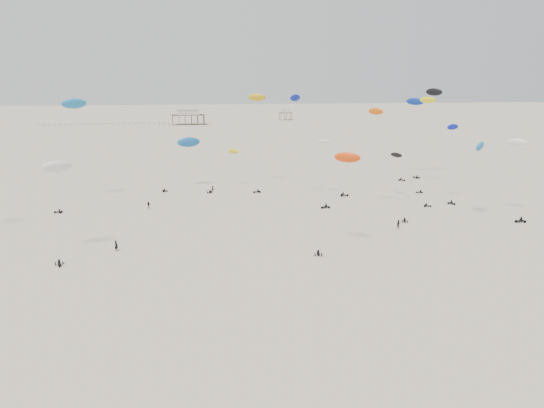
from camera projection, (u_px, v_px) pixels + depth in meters
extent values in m
plane|color=beige|center=(222.00, 156.00, 200.24)|extent=(900.00, 900.00, 0.00)
cube|color=brown|center=(188.00, 115.00, 341.18)|extent=(21.00, 13.00, 0.30)
cube|color=silver|center=(188.00, 112.00, 340.79)|extent=(14.00, 8.40, 3.20)
cube|color=#B2B2AD|center=(188.00, 109.00, 340.39)|extent=(15.00, 9.00, 0.30)
cube|color=brown|center=(286.00, 113.00, 381.72)|extent=(9.00, 7.00, 0.30)
cube|color=silver|center=(286.00, 111.00, 381.41)|extent=(5.60, 4.20, 2.40)
cube|color=#B2B2AD|center=(286.00, 109.00, 381.11)|extent=(6.00, 4.50, 0.30)
cube|color=black|center=(105.00, 123.00, 333.70)|extent=(80.00, 0.10, 0.10)
cylinder|color=gray|center=(222.00, 171.00, 137.66)|extent=(0.03, 0.03, 13.80)
ellipsoid|color=yellow|center=(234.00, 151.00, 141.37)|extent=(3.28, 2.87, 1.58)
cylinder|color=gray|center=(532.00, 185.00, 105.53)|extent=(0.03, 0.03, 20.18)
ellipsoid|color=white|center=(517.00, 143.00, 111.07)|extent=(4.13, 3.88, 2.04)
cylinder|color=gray|center=(452.00, 165.00, 121.85)|extent=(0.03, 0.03, 16.68)
ellipsoid|color=#0D18B2|center=(453.00, 127.00, 122.12)|extent=(3.37, 1.83, 1.56)
cylinder|color=gray|center=(58.00, 216.00, 83.26)|extent=(0.03, 0.03, 14.78)
ellipsoid|color=silver|center=(57.00, 167.00, 85.22)|extent=(5.11, 3.33, 2.37)
cylinder|color=gray|center=(390.00, 164.00, 110.79)|extent=(0.03, 0.03, 24.53)
ellipsoid|color=#EC5E0C|center=(376.00, 111.00, 115.10)|extent=(3.39, 3.71, 1.81)
cylinder|color=gray|center=(409.00, 141.00, 152.70)|extent=(0.03, 0.03, 23.14)
ellipsoid|color=#0C2B9D|center=(415.00, 101.00, 155.17)|extent=(5.62, 5.04, 2.69)
cylinder|color=gray|center=(334.00, 169.00, 130.13)|extent=(0.03, 0.03, 13.05)
ellipsoid|color=white|center=(324.00, 142.00, 130.15)|extent=(3.19, 1.62, 1.54)
cylinder|color=gray|center=(425.00, 135.00, 154.68)|extent=(0.03, 0.03, 24.51)
ellipsoid|color=black|center=(434.00, 92.00, 155.32)|extent=(4.80, 5.41, 2.61)
cylinder|color=gray|center=(424.00, 146.00, 136.89)|extent=(0.03, 0.03, 24.54)
ellipsoid|color=#FFF215|center=(428.00, 100.00, 139.91)|extent=(4.69, 4.84, 2.28)
cylinder|color=gray|center=(257.00, 144.00, 137.25)|extent=(0.03, 0.03, 24.74)
ellipsoid|color=gold|center=(257.00, 97.00, 140.24)|extent=(5.39, 4.12, 2.48)
cylinder|color=gray|center=(411.00, 180.00, 123.54)|extent=(0.03, 0.03, 15.16)
ellipsoid|color=black|center=(396.00, 155.00, 127.82)|extent=(2.99, 3.51, 1.61)
cylinder|color=gray|center=(310.00, 152.00, 120.56)|extent=(0.03, 0.03, 25.73)
ellipsoid|color=#0C1DA6|center=(295.00, 98.00, 123.14)|extent=(3.61, 3.33, 1.78)
cylinder|color=gray|center=(500.00, 184.00, 106.71)|extent=(0.03, 0.03, 15.79)
ellipsoid|color=#1769AF|center=(480.00, 146.00, 107.27)|extent=(4.45, 4.96, 2.39)
cylinder|color=gray|center=(177.00, 167.00, 137.55)|extent=(0.03, 0.03, 13.52)
ellipsoid|color=#165AA8|center=(189.00, 142.00, 139.51)|extent=(6.32, 3.15, 2.92)
cylinder|color=gray|center=(333.00, 206.00, 86.91)|extent=(0.03, 0.03, 15.48)
ellipsoid|color=#FF440D|center=(347.00, 157.00, 87.52)|extent=(4.78, 3.87, 2.23)
cylinder|color=gray|center=(67.00, 157.00, 117.93)|extent=(0.03, 0.03, 25.11)
ellipsoid|color=#1874B5|center=(74.00, 104.00, 122.11)|extent=(6.20, 4.52, 2.87)
imported|color=black|center=(117.00, 251.00, 88.32)|extent=(0.95, 0.91, 2.16)
imported|color=black|center=(398.00, 229.00, 101.70)|extent=(1.01, 0.63, 1.99)
imported|color=black|center=(149.00, 208.00, 117.77)|extent=(1.21, 0.78, 1.92)
imported|color=black|center=(213.00, 192.00, 135.59)|extent=(0.84, 0.78, 1.91)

